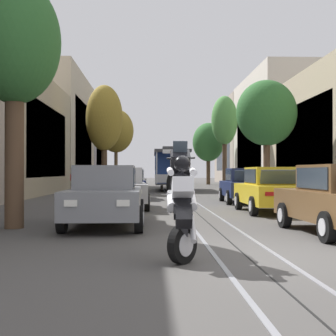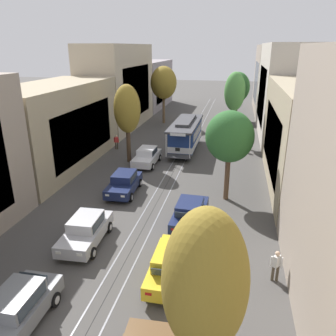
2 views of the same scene
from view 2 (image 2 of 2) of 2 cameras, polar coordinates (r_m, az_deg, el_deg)
name	(u,v)px [view 2 (image 2 of 2)]	position (r m, az deg, el deg)	size (l,w,h in m)	color
ground_plane	(180,160)	(32.30, 2.09, 1.46)	(161.53, 161.53, 0.00)	#4C4947
trolley_track_rails	(187,147)	(36.50, 3.29, 3.68)	(1.14, 72.61, 0.01)	gray
building_facade_left	(100,101)	(39.81, -11.69, 11.23)	(5.94, 64.31, 10.71)	gray
building_facade_right	(294,106)	(34.64, 20.89, 10.02)	(5.59, 64.31, 10.79)	gray
parked_car_grey_near_left	(16,310)	(15.11, -24.83, -21.41)	(2.03, 4.37, 1.58)	slate
parked_car_silver_second_left	(86,230)	(19.23, -14.01, -10.36)	(2.14, 4.42, 1.58)	#B7B7BC
parked_car_navy_mid_left	(124,183)	(24.94, -7.60, -2.56)	(2.12, 4.41, 1.58)	#19234C
parked_car_white_fourth_left	(147,156)	(30.75, -3.67, 2.02)	(2.03, 4.38, 1.58)	silver
parked_car_yellow_second_right	(172,264)	(16.14, 0.62, -16.23)	(2.01, 4.37, 1.58)	gold
parked_car_navy_mid_right	(190,212)	(20.52, 3.80, -7.68)	(2.09, 4.40, 1.58)	#19234C
street_tree_kerb_left_second	(127,110)	(30.71, -7.08, 9.96)	(2.47, 2.30, 7.28)	#4C3826
street_tree_kerb_left_mid	(164,83)	(47.37, -0.76, 14.49)	(3.63, 3.80, 7.92)	brown
street_tree_kerb_right_near	(205,285)	(9.19, 6.35, -19.44)	(2.30, 2.23, 6.79)	brown
street_tree_kerb_right_second	(230,137)	(22.88, 10.60, 5.24)	(3.31, 2.71, 6.44)	brown
street_tree_kerb_right_mid	(235,93)	(37.25, 11.44, 12.64)	(2.24, 2.15, 7.92)	#4C3826
street_tree_kerb_right_fourth	(238,87)	(50.71, 11.92, 13.45)	(3.55, 3.58, 6.98)	#4C3826
cable_car_trolley	(186,134)	(35.20, 3.12, 5.86)	(2.63, 9.15, 3.28)	navy
pedestrian_on_left_pavement	(116,141)	(35.77, -8.91, 4.57)	(0.55, 0.41, 1.56)	#4C4233
pedestrian_on_right_pavement	(242,143)	(35.54, 12.62, 4.29)	(0.55, 0.39, 1.63)	#282D38
pedestrian_crossing_far	(276,264)	(16.70, 18.18, -15.53)	(0.55, 0.42, 1.61)	#4C4233
street_sign_post	(197,301)	(12.80, 4.97, -21.94)	(0.36, 0.07, 2.93)	slate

